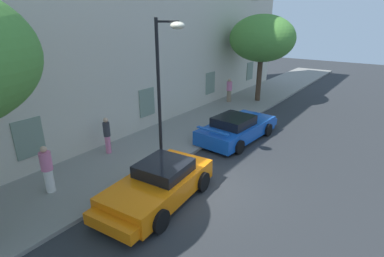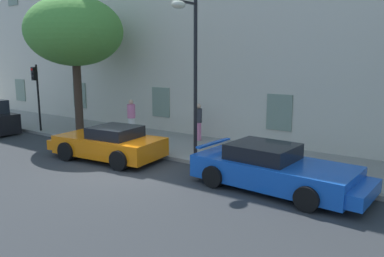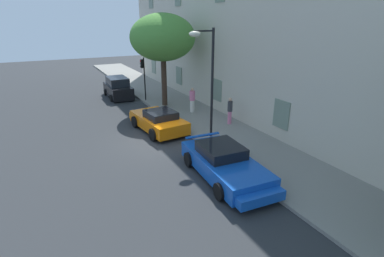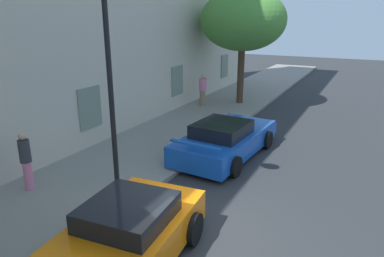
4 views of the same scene
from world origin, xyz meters
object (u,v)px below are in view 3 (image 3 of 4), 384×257
at_px(street_lamp, 206,65).
at_px(pedestrian_strolling, 192,100).
at_px(tree_near_kerb, 163,38).
at_px(sportscar_yellow_flank, 227,165).
at_px(traffic_light, 143,71).
at_px(sportscar_red_lead, 157,120).
at_px(pedestrian_bystander, 230,110).
at_px(hatchback_parked, 118,88).

height_order(street_lamp, pedestrian_strolling, street_lamp).
distance_m(tree_near_kerb, street_lamp, 7.19).
distance_m(sportscar_yellow_flank, traffic_light, 13.47).
height_order(sportscar_yellow_flank, tree_near_kerb, tree_near_kerb).
distance_m(sportscar_red_lead, traffic_light, 6.95).
xyz_separation_m(sportscar_red_lead, pedestrian_bystander, (1.42, 4.24, 0.42)).
height_order(sportscar_red_lead, tree_near_kerb, tree_near_kerb).
distance_m(sportscar_yellow_flank, hatchback_parked, 15.74).
xyz_separation_m(hatchback_parked, pedestrian_bystander, (10.38, 4.34, 0.24)).
bearing_deg(street_lamp, sportscar_yellow_flank, -17.31).
xyz_separation_m(traffic_light, pedestrian_bystander, (7.97, 2.82, -1.43)).
relative_size(traffic_light, street_lamp, 0.58).
height_order(sportscar_yellow_flank, pedestrian_bystander, pedestrian_bystander).
distance_m(hatchback_parked, traffic_light, 3.31).
bearing_deg(pedestrian_strolling, sportscar_red_lead, -60.71).
height_order(sportscar_red_lead, street_lamp, street_lamp).
xyz_separation_m(sportscar_yellow_flank, traffic_light, (-13.31, 0.96, 1.85)).
height_order(sportscar_yellow_flank, traffic_light, traffic_light).
relative_size(sportscar_red_lead, pedestrian_bystander, 2.78).
xyz_separation_m(hatchback_parked, traffic_light, (2.42, 1.52, 1.67)).
bearing_deg(tree_near_kerb, sportscar_yellow_flank, -9.33).
distance_m(traffic_light, street_lamp, 9.36).
relative_size(hatchback_parked, street_lamp, 0.68).
bearing_deg(sportscar_red_lead, pedestrian_strolling, 119.29).
bearing_deg(pedestrian_bystander, traffic_light, -160.50).
bearing_deg(street_lamp, pedestrian_strolling, 160.71).
bearing_deg(sportscar_red_lead, street_lamp, 33.22).
relative_size(tree_near_kerb, traffic_light, 1.96).
bearing_deg(street_lamp, pedestrian_bystander, 116.40).
distance_m(sportscar_red_lead, tree_near_kerb, 6.71).
bearing_deg(hatchback_parked, traffic_light, 32.20).
xyz_separation_m(sportscar_red_lead, pedestrian_strolling, (-1.86, 3.32, 0.42)).
distance_m(street_lamp, pedestrian_strolling, 5.70).
bearing_deg(pedestrian_bystander, pedestrian_strolling, -164.42).
distance_m(sportscar_yellow_flank, pedestrian_bystander, 6.55).
distance_m(hatchback_parked, pedestrian_bystander, 11.26).
relative_size(traffic_light, pedestrian_bystander, 2.00).
bearing_deg(street_lamp, sportscar_red_lead, -146.78).
bearing_deg(pedestrian_bystander, sportscar_red_lead, -108.50).
height_order(hatchback_parked, traffic_light, traffic_light).
height_order(sportscar_red_lead, pedestrian_strolling, pedestrian_strolling).
bearing_deg(pedestrian_strolling, traffic_light, -157.87).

